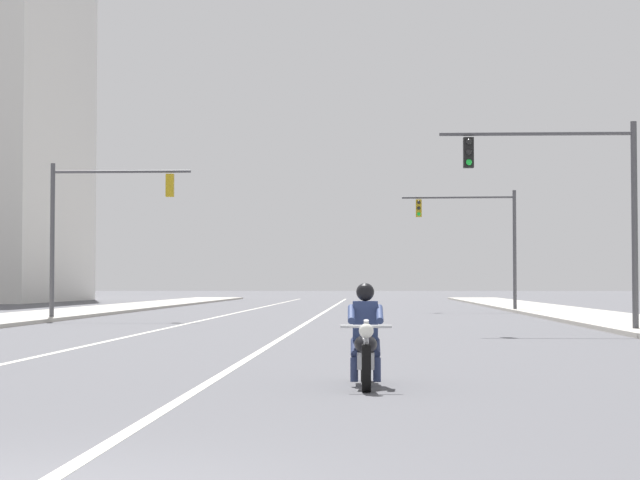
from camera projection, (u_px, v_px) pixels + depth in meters
lane_stripe_center at (321, 314)px, 52.36m from camera, size 0.16×100.00×0.01m
lane_stripe_left at (232, 314)px, 52.56m from camera, size 0.16×100.00×0.01m
sidewalk_kerb_right at (589, 316)px, 46.84m from camera, size 4.40×110.00×0.14m
sidewalk_kerb_left at (45, 315)px, 47.92m from camera, size 4.40×110.00×0.14m
motorcycle_with_rider at (365, 345)px, 15.70m from camera, size 0.70×2.19×1.46m
traffic_signal_near_right at (576, 191)px, 32.48m from camera, size 5.77×0.40×6.20m
traffic_signal_near_left at (93, 215)px, 43.70m from camera, size 5.60×0.37×6.20m
traffic_signal_mid_right at (481, 230)px, 56.61m from camera, size 5.81×0.37×6.20m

